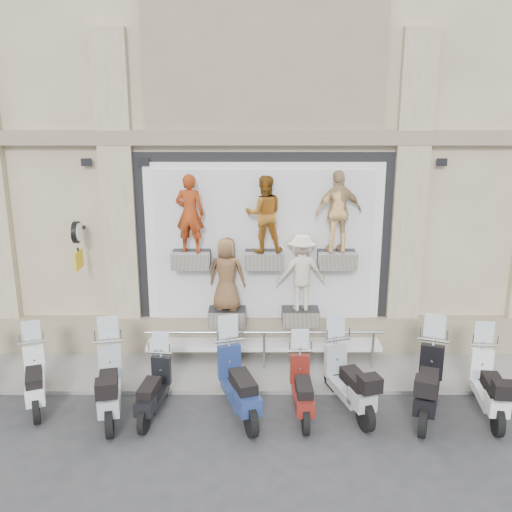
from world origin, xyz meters
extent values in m
plane|color=#303033|center=(0.00, 0.00, 0.00)|extent=(90.00, 90.00, 0.00)
cube|color=gray|center=(0.00, 2.10, 0.04)|extent=(16.00, 2.20, 0.08)
cube|color=black|center=(0.00, 2.96, 2.40)|extent=(5.60, 0.10, 4.30)
cube|color=white|center=(0.00, 2.90, 2.40)|extent=(5.10, 0.06, 3.90)
cube|color=white|center=(0.00, 2.86, 2.40)|extent=(4.70, 0.04, 3.60)
cube|color=white|center=(0.00, 2.55, 0.42)|extent=(5.10, 0.75, 0.10)
cube|color=#28282B|center=(-1.55, 2.59, 2.33)|extent=(0.80, 0.50, 0.35)
imported|color=#AB3812|center=(-1.55, 2.59, 3.32)|extent=(0.65, 0.48, 1.64)
cube|color=#28282B|center=(0.00, 2.59, 2.33)|extent=(0.80, 0.50, 0.35)
imported|color=brown|center=(0.00, 2.59, 3.31)|extent=(0.84, 0.68, 1.61)
cube|color=#28282B|center=(1.55, 2.59, 2.33)|extent=(0.80, 0.50, 0.35)
imported|color=tan|center=(1.55, 2.59, 3.36)|extent=(1.07, 0.64, 1.72)
cube|color=#28282B|center=(-0.80, 2.59, 1.02)|extent=(0.80, 0.50, 0.35)
imported|color=brown|center=(-0.80, 2.59, 2.00)|extent=(0.85, 0.63, 1.59)
cube|color=#28282B|center=(0.80, 2.59, 1.02)|extent=(0.80, 0.50, 0.35)
imported|color=#F9E4C8|center=(0.80, 2.59, 2.05)|extent=(1.17, 0.78, 1.70)
cube|color=black|center=(-3.90, 2.72, 2.95)|extent=(0.06, 0.56, 0.06)
cylinder|color=black|center=(-3.90, 2.45, 2.95)|extent=(0.10, 0.46, 0.46)
cube|color=gold|center=(-3.90, 2.45, 2.35)|extent=(0.04, 0.50, 0.38)
camera|label=1|loc=(-0.18, -9.08, 5.59)|focal=40.00mm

